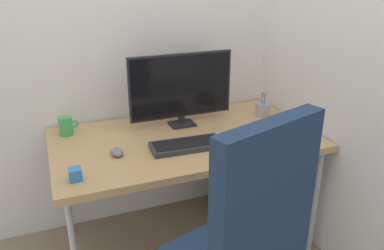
{
  "coord_description": "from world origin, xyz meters",
  "views": [
    {
      "loc": [
        -0.69,
        -1.9,
        1.62
      ],
      "look_at": [
        0.01,
        -0.08,
        0.81
      ],
      "focal_mm": 36.71,
      "sensor_mm": 36.0,
      "label": 1
    }
  ],
  "objects_px": {
    "keyboard": "(187,145)",
    "coffee_mug": "(66,126)",
    "desk_clamp_accessory": "(75,174)",
    "mouse": "(117,152)",
    "filing_cabinet": "(255,186)",
    "notebook": "(262,140)",
    "monitor": "(181,87)",
    "pen_holder": "(263,109)"
  },
  "relations": [
    {
      "from": "keyboard",
      "to": "coffee_mug",
      "type": "xyz_separation_m",
      "value": [
        -0.58,
        0.41,
        0.04
      ]
    },
    {
      "from": "coffee_mug",
      "to": "desk_clamp_accessory",
      "type": "bearing_deg",
      "value": -90.56
    },
    {
      "from": "coffee_mug",
      "to": "keyboard",
      "type": "bearing_deg",
      "value": -35.18
    },
    {
      "from": "desk_clamp_accessory",
      "to": "mouse",
      "type": "bearing_deg",
      "value": 38.48
    },
    {
      "from": "filing_cabinet",
      "to": "notebook",
      "type": "distance_m",
      "value": 0.47
    },
    {
      "from": "filing_cabinet",
      "to": "monitor",
      "type": "relative_size",
      "value": 0.99
    },
    {
      "from": "mouse",
      "to": "pen_holder",
      "type": "relative_size",
      "value": 0.53
    },
    {
      "from": "monitor",
      "to": "notebook",
      "type": "relative_size",
      "value": 2.71
    },
    {
      "from": "filing_cabinet",
      "to": "desk_clamp_accessory",
      "type": "bearing_deg",
      "value": -167.55
    },
    {
      "from": "monitor",
      "to": "mouse",
      "type": "relative_size",
      "value": 6.99
    },
    {
      "from": "filing_cabinet",
      "to": "desk_clamp_accessory",
      "type": "distance_m",
      "value": 1.19
    },
    {
      "from": "keyboard",
      "to": "desk_clamp_accessory",
      "type": "relative_size",
      "value": 6.85
    },
    {
      "from": "coffee_mug",
      "to": "filing_cabinet",
      "type": "bearing_deg",
      "value": -15.47
    },
    {
      "from": "pen_holder",
      "to": "coffee_mug",
      "type": "relative_size",
      "value": 1.51
    },
    {
      "from": "notebook",
      "to": "coffee_mug",
      "type": "bearing_deg",
      "value": 131.73
    },
    {
      "from": "mouse",
      "to": "notebook",
      "type": "xyz_separation_m",
      "value": [
        0.77,
        -0.13,
        -0.0
      ]
    },
    {
      "from": "monitor",
      "to": "desk_clamp_accessory",
      "type": "bearing_deg",
      "value": -146.09
    },
    {
      "from": "monitor",
      "to": "keyboard",
      "type": "distance_m",
      "value": 0.39
    },
    {
      "from": "notebook",
      "to": "desk_clamp_accessory",
      "type": "height_order",
      "value": "desk_clamp_accessory"
    },
    {
      "from": "monitor",
      "to": "coffee_mug",
      "type": "distance_m",
      "value": 0.69
    },
    {
      "from": "pen_holder",
      "to": "coffee_mug",
      "type": "distance_m",
      "value": 1.2
    },
    {
      "from": "keyboard",
      "to": "notebook",
      "type": "height_order",
      "value": "keyboard"
    },
    {
      "from": "monitor",
      "to": "notebook",
      "type": "height_order",
      "value": "monitor"
    },
    {
      "from": "keyboard",
      "to": "notebook",
      "type": "bearing_deg",
      "value": -12.28
    },
    {
      "from": "mouse",
      "to": "pen_holder",
      "type": "distance_m",
      "value": 1.01
    },
    {
      "from": "notebook",
      "to": "desk_clamp_accessory",
      "type": "distance_m",
      "value": 0.99
    },
    {
      "from": "notebook",
      "to": "mouse",
      "type": "bearing_deg",
      "value": 148.67
    },
    {
      "from": "coffee_mug",
      "to": "desk_clamp_accessory",
      "type": "xyz_separation_m",
      "value": [
        -0.01,
        -0.54,
        -0.03
      ]
    },
    {
      "from": "filing_cabinet",
      "to": "coffee_mug",
      "type": "bearing_deg",
      "value": 164.53
    },
    {
      "from": "pen_holder",
      "to": "desk_clamp_accessory",
      "type": "height_order",
      "value": "pen_holder"
    },
    {
      "from": "pen_holder",
      "to": "mouse",
      "type": "bearing_deg",
      "value": -166.84
    },
    {
      "from": "filing_cabinet",
      "to": "notebook",
      "type": "height_order",
      "value": "notebook"
    },
    {
      "from": "desk_clamp_accessory",
      "to": "filing_cabinet",
      "type": "bearing_deg",
      "value": 12.45
    },
    {
      "from": "monitor",
      "to": "notebook",
      "type": "bearing_deg",
      "value": -51.71
    },
    {
      "from": "coffee_mug",
      "to": "mouse",
      "type": "bearing_deg",
      "value": -59.15
    },
    {
      "from": "filing_cabinet",
      "to": "monitor",
      "type": "distance_m",
      "value": 0.79
    },
    {
      "from": "keyboard",
      "to": "mouse",
      "type": "xyz_separation_m",
      "value": [
        -0.36,
        0.04,
        0.0
      ]
    },
    {
      "from": "keyboard",
      "to": "pen_holder",
      "type": "distance_m",
      "value": 0.68
    },
    {
      "from": "monitor",
      "to": "mouse",
      "type": "distance_m",
      "value": 0.57
    },
    {
      "from": "notebook",
      "to": "keyboard",
      "type": "bearing_deg",
      "value": 146.21
    },
    {
      "from": "keyboard",
      "to": "pen_holder",
      "type": "relative_size",
      "value": 2.31
    },
    {
      "from": "pen_holder",
      "to": "keyboard",
      "type": "bearing_deg",
      "value": -156.19
    }
  ]
}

